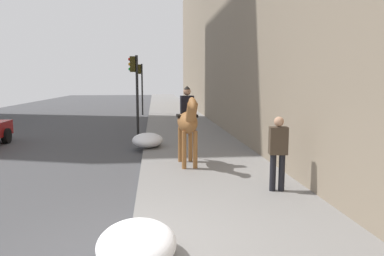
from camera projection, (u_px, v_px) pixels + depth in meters
The scene contains 7 objects.
sidewalk_slab at pixel (258, 249), 5.40m from camera, with size 120.00×3.95×0.12m, color slate.
mounted_horse_near at pixel (188, 121), 10.29m from camera, with size 2.15×0.64×2.35m.
pedestrian_greeting at pixel (278, 149), 7.93m from camera, with size 0.31×0.43×1.70m.
traffic_light_near_curb at pixel (135, 83), 16.11m from camera, with size 0.20×0.44×3.75m.
traffic_light_far_curb at pixel (141, 81), 26.60m from camera, with size 0.20×0.44×3.86m.
snow_pile_near at pixel (137, 244), 4.90m from camera, with size 1.44×1.11×0.50m, color white.
snow_pile_far at pixel (148, 140), 13.35m from camera, with size 1.51×1.16×0.52m, color white.
Camera 1 is at (-4.97, -0.42, 2.62)m, focal length 33.04 mm.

